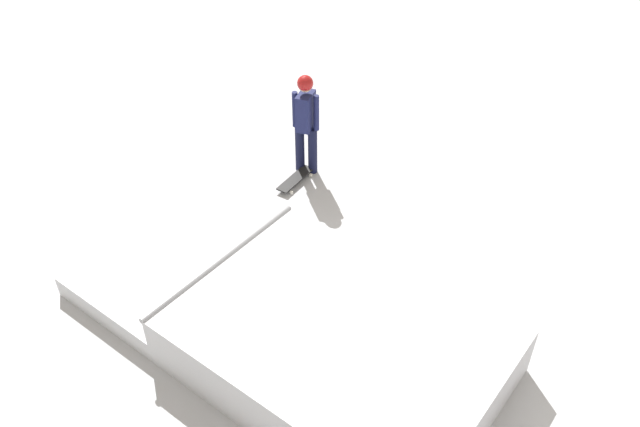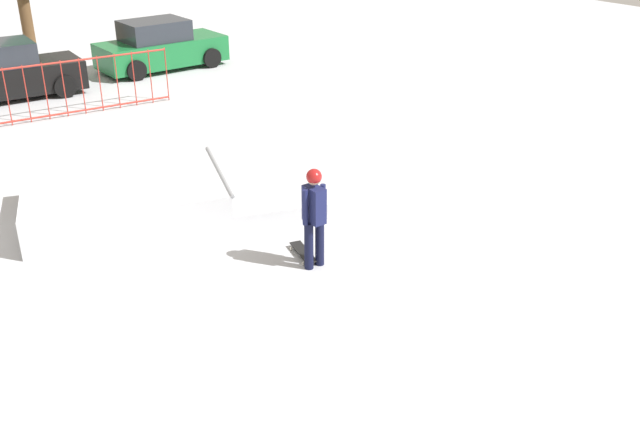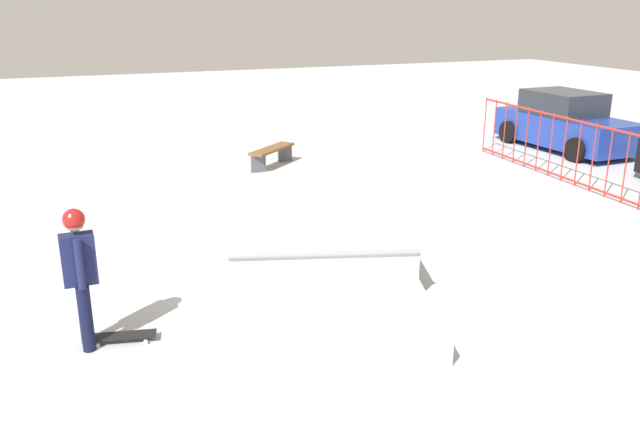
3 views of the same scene
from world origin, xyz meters
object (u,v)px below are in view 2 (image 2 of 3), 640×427
skater (314,211)px  skateboard (303,252)px  skate_ramp (151,197)px  parked_car_black (4,73)px  parked_car_green (160,47)px

skater → skateboard: size_ratio=2.09×
skate_ramp → parked_car_black: parked_car_black is taller
skate_ramp → parked_car_green: 11.36m
skate_ramp → skater: bearing=-51.6°
skateboard → parked_car_green: 13.83m
skater → parked_car_green: skater is taller
skater → parked_car_black: bearing=5.0°
skate_ramp → skateboard: bearing=-48.6°
skater → skateboard: skater is taller
parked_car_black → parked_car_green: size_ratio=1.00×
parked_car_green → skate_ramp: bearing=-118.0°
skate_ramp → skateboard: 3.40m
skater → parked_car_green: (3.56, 13.75, -0.28)m
skateboard → parked_car_black: size_ratio=0.20×
skater → parked_car_green: bearing=-15.9°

